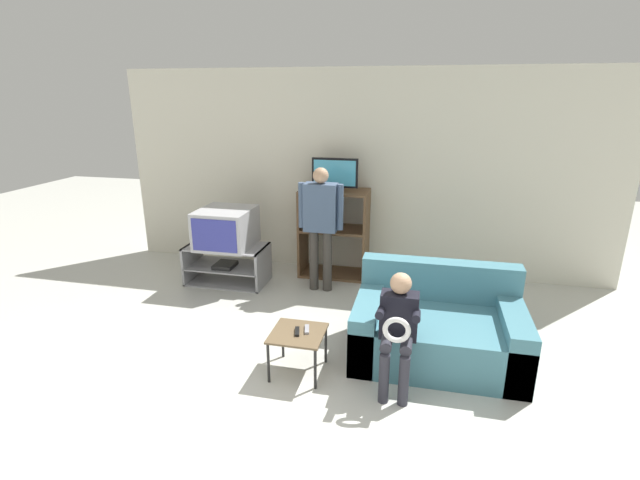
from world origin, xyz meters
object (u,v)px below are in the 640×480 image
object	(u,v)px
remote_control_black	(297,331)
person_seated_child	(398,324)
television_flat	(335,175)
couch	(437,329)
media_shelf	(334,232)
tv_stand	(227,264)
snack_table	(298,337)
television_main	(226,228)
person_standing_adult	(321,218)
remote_control_white	(307,329)

from	to	relation	value
remote_control_black	person_seated_child	xyz separation A→B (m)	(0.83, -0.02, 0.18)
television_flat	couch	size ratio (longest dim) A/B	0.39
media_shelf	person_seated_child	bearing A→B (deg)	-66.96
tv_stand	person_seated_child	bearing A→B (deg)	-37.91
snack_table	television_main	bearing A→B (deg)	128.95
television_main	tv_stand	bearing A→B (deg)	-163.99
person_standing_adult	person_seated_child	world-z (taller)	person_standing_adult
media_shelf	person_seated_child	xyz separation A→B (m)	(0.98, -2.29, -0.01)
media_shelf	person_seated_child	size ratio (longest dim) A/B	1.17
television_flat	snack_table	distance (m)	2.46
tv_stand	remote_control_white	bearing A→B (deg)	-48.56
television_flat	remote_control_black	xyz separation A→B (m)	(0.14, -2.25, -0.93)
television_flat	person_standing_adult	size ratio (longest dim) A/B	0.39
tv_stand	television_flat	distance (m)	1.75
snack_table	person_standing_adult	bearing A→B (deg)	96.68
tv_stand	remote_control_black	xyz separation A→B (m)	(1.40, -1.72, 0.15)
television_flat	snack_table	world-z (taller)	television_flat
couch	media_shelf	bearing A→B (deg)	127.04
tv_stand	remote_control_black	distance (m)	2.22
television_flat	couch	distance (m)	2.38
tv_stand	snack_table	distance (m)	2.22
television_main	snack_table	xyz separation A→B (m)	(1.39, -1.72, -0.38)
tv_stand	media_shelf	distance (m)	1.41
snack_table	remote_control_white	distance (m)	0.10
remote_control_black	remote_control_white	distance (m)	0.09
remote_control_white	person_standing_adult	bearing A→B (deg)	85.04
person_standing_adult	person_seated_child	xyz separation A→B (m)	(1.03, -1.77, -0.33)
person_standing_adult	media_shelf	bearing A→B (deg)	83.83
television_main	couch	size ratio (longest dim) A/B	0.47
tv_stand	remote_control_black	size ratio (longest dim) A/B	6.88
tv_stand	remote_control_white	size ratio (longest dim) A/B	6.88
tv_stand	television_flat	bearing A→B (deg)	22.83
tv_stand	remote_control_white	world-z (taller)	tv_stand
television_flat	remote_control_white	bearing A→B (deg)	-84.63
television_main	remote_control_black	bearing A→B (deg)	-51.19
tv_stand	television_flat	size ratio (longest dim) A/B	1.73
media_shelf	television_flat	size ratio (longest dim) A/B	1.97
remote_control_black	person_seated_child	world-z (taller)	person_seated_child
tv_stand	remote_control_black	world-z (taller)	tv_stand
television_flat	tv_stand	bearing A→B (deg)	-157.17
media_shelf	remote_control_black	world-z (taller)	media_shelf
television_flat	couch	bearing A→B (deg)	-52.73
couch	television_main	bearing A→B (deg)	155.25
television_main	snack_table	distance (m)	2.24
media_shelf	television_main	bearing A→B (deg)	-155.89
remote_control_white	snack_table	bearing A→B (deg)	-156.95
snack_table	person_standing_adult	distance (m)	1.85
television_flat	remote_control_black	size ratio (longest dim) A/B	3.99
television_main	couch	xyz separation A→B (m)	(2.54, -1.17, -0.45)
remote_control_white	person_seated_child	size ratio (longest dim) A/B	0.15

